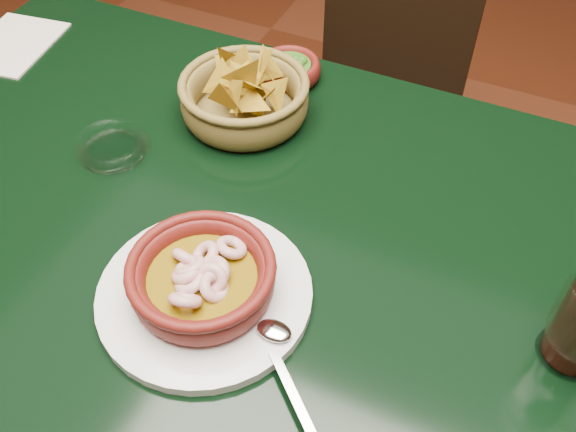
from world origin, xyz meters
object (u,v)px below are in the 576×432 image
at_px(dining_table, 210,249).
at_px(chip_basket, 245,97).
at_px(dining_chair, 378,102).
at_px(shrimp_plate, 203,282).

relative_size(dining_table, chip_basket, 5.06).
xyz_separation_m(dining_chair, chip_basket, (-0.08, -0.50, 0.33)).
bearing_deg(chip_basket, shrimp_plate, -70.63).
height_order(dining_table, shrimp_plate, shrimp_plate).
distance_m(dining_chair, shrimp_plate, 0.90).
bearing_deg(dining_chair, shrimp_plate, -87.39).
relative_size(dining_table, dining_chair, 1.46).
xyz_separation_m(dining_table, shrimp_plate, (0.08, -0.14, 0.13)).
bearing_deg(shrimp_plate, chip_basket, 109.37).
bearing_deg(chip_basket, dining_table, -79.48).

